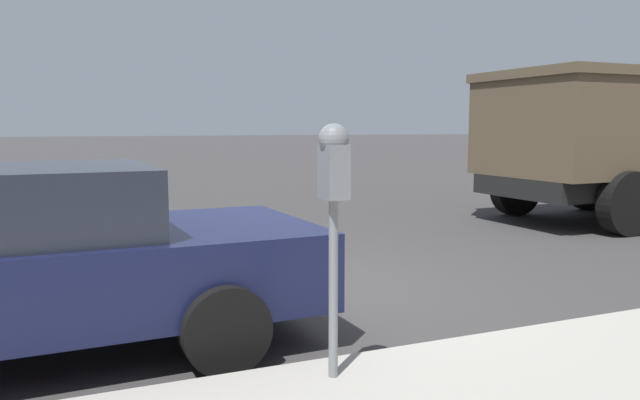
{
  "coord_description": "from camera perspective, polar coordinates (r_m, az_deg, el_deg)",
  "views": [
    {
      "loc": [
        -6.03,
        2.06,
        1.74
      ],
      "look_at": [
        -2.17,
        0.42,
        1.24
      ],
      "focal_mm": 35.0,
      "sensor_mm": 36.0,
      "label": 1
    }
  ],
  "objects": [
    {
      "name": "parking_meter",
      "position": [
        3.88,
        1.24,
        1.38
      ],
      "size": [
        0.21,
        0.19,
        1.62
      ],
      "color": "gray",
      "rests_on": "sidewalk"
    },
    {
      "name": "ground_plane",
      "position": [
        6.61,
        -4.05,
        -8.53
      ],
      "size": [
        220.0,
        220.0,
        0.0
      ],
      "primitive_type": "plane",
      "color": "#3D3A3A"
    }
  ]
}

